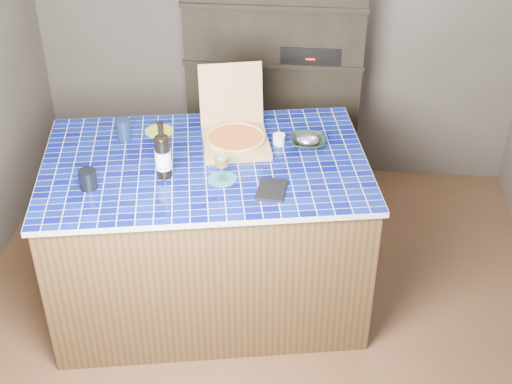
# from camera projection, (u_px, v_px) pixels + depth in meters

# --- Properties ---
(room) EXTENTS (3.50, 3.50, 3.50)m
(room) POSITION_uv_depth(u_px,v_px,m) (253.00, 138.00, 3.56)
(room) COLOR #533323
(room) RESTS_ON ground
(shelving_unit) EXTENTS (1.20, 0.41, 1.80)m
(shelving_unit) POSITION_uv_depth(u_px,v_px,m) (275.00, 73.00, 5.01)
(shelving_unit) COLOR black
(shelving_unit) RESTS_ON floor
(kitchen_island) EXTENTS (1.95, 1.43, 0.97)m
(kitchen_island) POSITION_uv_depth(u_px,v_px,m) (208.00, 232.00, 4.17)
(kitchen_island) COLOR #4B371D
(kitchen_island) RESTS_ON floor
(pizza_box) EXTENTS (0.46, 0.52, 0.40)m
(pizza_box) POSITION_uv_depth(u_px,v_px,m) (235.00, 136.00, 4.02)
(pizza_box) COLOR #99714E
(pizza_box) RESTS_ON kitchen_island
(mead_bottle) EXTENTS (0.09, 0.09, 0.33)m
(mead_bottle) POSITION_uv_depth(u_px,v_px,m) (163.00, 155.00, 3.70)
(mead_bottle) COLOR black
(mead_bottle) RESTS_ON kitchen_island
(teal_trivet) EXTENTS (0.15, 0.15, 0.01)m
(teal_trivet) POSITION_uv_depth(u_px,v_px,m) (222.00, 179.00, 3.74)
(teal_trivet) COLOR #175F78
(teal_trivet) RESTS_ON kitchen_island
(wine_glass) EXTENTS (0.07, 0.07, 0.16)m
(wine_glass) POSITION_uv_depth(u_px,v_px,m) (222.00, 161.00, 3.68)
(wine_glass) COLOR white
(wine_glass) RESTS_ON teal_trivet
(tumbler) EXTENTS (0.09, 0.09, 0.10)m
(tumbler) POSITION_uv_depth(u_px,v_px,m) (88.00, 179.00, 3.65)
(tumbler) COLOR black
(tumbler) RESTS_ON kitchen_island
(dvd_case) EXTENTS (0.16, 0.21, 0.02)m
(dvd_case) POSITION_uv_depth(u_px,v_px,m) (272.00, 190.00, 3.65)
(dvd_case) COLOR black
(dvd_case) RESTS_ON kitchen_island
(bowl) EXTENTS (0.21, 0.21, 0.05)m
(bowl) POSITION_uv_depth(u_px,v_px,m) (308.00, 142.00, 4.02)
(bowl) COLOR black
(bowl) RESTS_ON kitchen_island
(foil_contents) EXTENTS (0.13, 0.11, 0.06)m
(foil_contents) POSITION_uv_depth(u_px,v_px,m) (308.00, 140.00, 4.01)
(foil_contents) COLOR #B4B2BE
(foil_contents) RESTS_ON bowl
(white_jar) EXTENTS (0.07, 0.07, 0.06)m
(white_jar) POSITION_uv_depth(u_px,v_px,m) (279.00, 139.00, 4.04)
(white_jar) COLOR silver
(white_jar) RESTS_ON kitchen_island
(navy_cup) EXTENTS (0.08, 0.08, 0.12)m
(navy_cup) POSITION_uv_depth(u_px,v_px,m) (124.00, 129.00, 4.07)
(navy_cup) COLOR #0E1833
(navy_cup) RESTS_ON kitchen_island
(green_trivet) EXTENTS (0.17, 0.17, 0.01)m
(green_trivet) POSITION_uv_depth(u_px,v_px,m) (159.00, 131.00, 4.17)
(green_trivet) COLOR #89A623
(green_trivet) RESTS_ON kitchen_island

